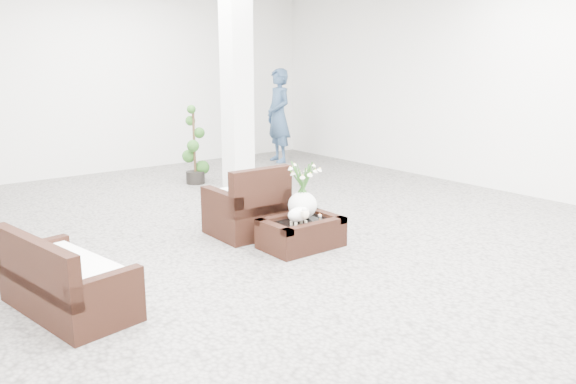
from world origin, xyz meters
TOP-DOWN VIEW (x-y plane):
  - ground at (0.00, 0.00)m, footprint 11.00×11.00m
  - column at (1.20, 2.80)m, footprint 0.40×0.40m
  - coffee_table at (0.02, -0.33)m, footprint 0.90×0.60m
  - sheep_figurine at (-0.10, -0.43)m, footprint 0.28×0.23m
  - planter_narcissus at (0.12, -0.23)m, footprint 0.44×0.44m
  - tealight at (0.32, -0.31)m, footprint 0.04×0.04m
  - armchair at (-0.19, 0.50)m, footprint 0.84×0.80m
  - loveseat at (-2.65, -0.41)m, footprint 0.87×1.44m
  - topiary at (0.77, 3.52)m, footprint 0.36×0.36m
  - shopper at (3.24, 4.37)m, footprint 0.57×0.77m

SIDE VIEW (x-z plane):
  - ground at x=0.00m, z-range 0.00..0.00m
  - coffee_table at x=0.02m, z-range 0.00..0.31m
  - tealight at x=0.32m, z-range 0.31..0.34m
  - loveseat at x=-2.65m, z-range 0.00..0.72m
  - sheep_figurine at x=-0.10m, z-range 0.31..0.52m
  - armchair at x=-0.19m, z-range 0.00..0.88m
  - topiary at x=0.77m, z-range 0.00..1.34m
  - planter_narcissus at x=0.12m, z-range 0.31..1.11m
  - shopper at x=3.24m, z-range 0.00..1.94m
  - column at x=1.20m, z-range 0.00..3.50m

